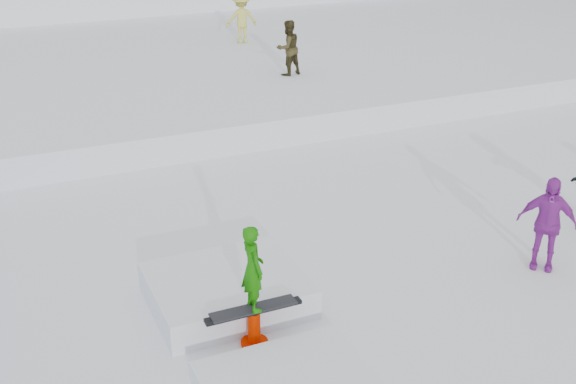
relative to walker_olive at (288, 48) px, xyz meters
name	(u,v)px	position (x,y,z in m)	size (l,w,h in m)	color
ground	(308,294)	(-4.58, -11.21, -1.68)	(120.00, 120.00, 0.00)	white
snow_midrise	(119,67)	(-4.58, 4.79, -1.28)	(50.00, 18.00, 0.80)	white
walker_olive	(288,48)	(0.00, 0.00, 0.00)	(0.86, 0.67, 1.77)	#342D14
walker_ygreen	(241,19)	(0.30, 5.09, 0.04)	(1.20, 0.69, 1.85)	#D1CD50
spectator_purple	(547,223)	(-0.08, -12.10, -0.76)	(1.09, 0.45, 1.85)	purple
jib_rail_feature	(241,310)	(-5.99, -11.62, -1.38)	(2.60, 4.40, 2.11)	white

